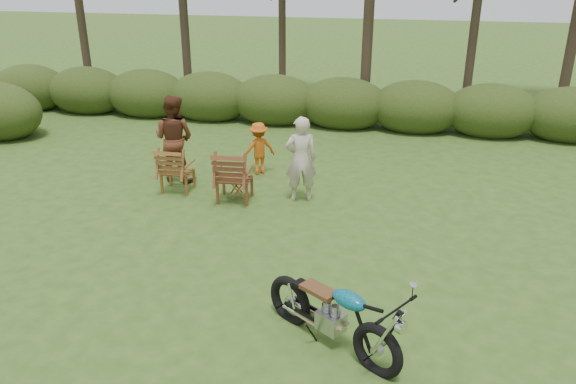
% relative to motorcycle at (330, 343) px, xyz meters
% --- Properties ---
extents(ground, '(80.00, 80.00, 0.00)m').
position_rel_motorcycle_xyz_m(ground, '(-1.04, 0.86, 0.00)').
color(ground, '#2F4918').
rests_on(ground, ground).
extents(motorcycle, '(2.09, 1.74, 1.14)m').
position_rel_motorcycle_xyz_m(motorcycle, '(0.00, 0.00, 0.00)').
color(motorcycle, '#0E98B9').
rests_on(motorcycle, ground).
extents(lawn_chair_right, '(0.78, 0.78, 1.07)m').
position_rel_motorcycle_xyz_m(lawn_chair_right, '(-2.49, 4.07, 0.00)').
color(lawn_chair_right, '#612F18').
rests_on(lawn_chair_right, ground).
extents(lawn_chair_left, '(0.68, 0.68, 0.98)m').
position_rel_motorcycle_xyz_m(lawn_chair_left, '(-3.79, 4.30, 0.00)').
color(lawn_chair_left, brown).
rests_on(lawn_chair_left, ground).
extents(side_table, '(0.58, 0.54, 0.48)m').
position_rel_motorcycle_xyz_m(side_table, '(-2.47, 4.13, 0.24)').
color(side_table, brown).
rests_on(side_table, ground).
extents(cup, '(0.17, 0.17, 0.10)m').
position_rel_motorcycle_xyz_m(cup, '(-2.50, 4.17, 0.53)').
color(cup, '#C3B2A1').
rests_on(cup, side_table).
extents(adult_a, '(0.72, 0.59, 1.71)m').
position_rel_motorcycle_xyz_m(adult_a, '(-1.22, 4.35, 0.00)').
color(adult_a, '#C3B1A1').
rests_on(adult_a, ground).
extents(adult_b, '(1.00, 0.83, 1.86)m').
position_rel_motorcycle_xyz_m(adult_b, '(-4.06, 4.89, 0.00)').
color(adult_b, '#522917').
rests_on(adult_b, ground).
extents(child, '(0.87, 0.78, 1.17)m').
position_rel_motorcycle_xyz_m(child, '(-2.41, 5.62, 0.00)').
color(child, '#BB5111').
rests_on(child, ground).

